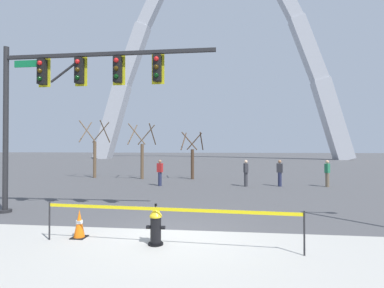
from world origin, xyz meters
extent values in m
plane|color=#474749|center=(0.00, 0.00, 0.00)|extent=(240.00, 240.00, 0.00)
cylinder|color=black|center=(-0.28, -0.98, 0.03)|extent=(0.36, 0.36, 0.05)
cylinder|color=black|center=(-0.28, -0.98, 0.36)|extent=(0.26, 0.26, 0.62)
cylinder|color=gold|center=(-0.28, -0.98, 0.69)|extent=(0.30, 0.30, 0.04)
cone|color=gold|center=(-0.28, -0.98, 0.82)|extent=(0.30, 0.30, 0.22)
cylinder|color=black|center=(-0.28, -0.98, 0.96)|extent=(0.06, 0.06, 0.06)
cylinder|color=black|center=(-0.46, -0.98, 0.42)|extent=(0.10, 0.09, 0.09)
cylinder|color=black|center=(-0.10, -0.98, 0.42)|extent=(0.10, 0.09, 0.09)
cylinder|color=black|center=(-0.28, -0.78, 0.33)|extent=(0.13, 0.14, 0.13)
cylinder|color=black|center=(-0.28, -0.70, 0.33)|extent=(0.15, 0.03, 0.15)
cylinder|color=#232326|center=(-3.04, -0.94, 0.49)|extent=(0.04, 0.04, 0.97)
cylinder|color=#232326|center=(3.08, -1.29, 0.49)|extent=(0.04, 0.04, 0.97)
cube|color=yellow|center=(0.02, -1.11, 0.89)|extent=(6.11, 0.36, 0.08)
cube|color=black|center=(-2.37, -0.69, 0.01)|extent=(0.36, 0.36, 0.03)
cone|color=orange|center=(-2.37, -0.69, 0.38)|extent=(0.28, 0.28, 0.70)
cylinder|color=white|center=(-2.37, -0.69, 0.42)|extent=(0.17, 0.17, 0.08)
cylinder|color=#232326|center=(-6.51, 1.76, 3.00)|extent=(0.18, 0.18, 6.00)
cylinder|color=#232326|center=(-6.51, 1.76, 0.05)|extent=(0.44, 0.44, 0.10)
cube|color=#232326|center=(-2.71, 1.76, 5.60)|extent=(7.60, 0.12, 0.12)
cylinder|color=#232326|center=(-4.23, 1.76, 5.05)|extent=(1.11, 0.08, 0.81)
cube|color=black|center=(-5.11, 1.76, 5.05)|extent=(0.26, 0.24, 0.90)
cube|color=gold|center=(-5.11, 1.90, 5.05)|extent=(0.44, 0.03, 1.04)
sphere|color=red|center=(-5.11, 1.63, 5.33)|extent=(0.16, 0.16, 0.16)
sphere|color=#392706|center=(-5.11, 1.63, 5.05)|extent=(0.16, 0.16, 0.16)
sphere|color=black|center=(-5.11, 1.63, 4.77)|extent=(0.16, 0.16, 0.16)
cube|color=black|center=(-3.71, 1.76, 5.05)|extent=(0.26, 0.24, 0.90)
cube|color=gold|center=(-3.71, 1.90, 5.05)|extent=(0.44, 0.03, 1.04)
sphere|color=red|center=(-3.71, 1.63, 5.33)|extent=(0.16, 0.16, 0.16)
sphere|color=#392706|center=(-3.71, 1.63, 5.05)|extent=(0.16, 0.16, 0.16)
sphere|color=black|center=(-3.71, 1.63, 4.77)|extent=(0.16, 0.16, 0.16)
cube|color=black|center=(-2.31, 1.76, 5.05)|extent=(0.26, 0.24, 0.90)
cube|color=gold|center=(-2.31, 1.90, 5.05)|extent=(0.44, 0.03, 1.04)
sphere|color=red|center=(-2.31, 1.63, 5.33)|extent=(0.16, 0.16, 0.16)
sphere|color=#392706|center=(-2.31, 1.63, 5.05)|extent=(0.16, 0.16, 0.16)
sphere|color=black|center=(-2.31, 1.63, 4.77)|extent=(0.16, 0.16, 0.16)
cube|color=black|center=(-0.91, 1.76, 5.05)|extent=(0.26, 0.24, 0.90)
cube|color=gold|center=(-0.91, 1.90, 5.05)|extent=(0.44, 0.03, 1.04)
sphere|color=red|center=(-0.91, 1.63, 5.33)|extent=(0.16, 0.16, 0.16)
sphere|color=#392706|center=(-0.91, 1.63, 5.05)|extent=(0.16, 0.16, 0.16)
sphere|color=black|center=(-0.91, 1.63, 4.77)|extent=(0.16, 0.16, 0.16)
cube|color=#0F6638|center=(-5.71, 1.74, 5.35)|extent=(0.90, 0.04, 0.24)
cube|color=#B2B5BC|center=(-22.13, 49.82, 7.70)|extent=(7.42, 3.09, 16.35)
cube|color=#B2B5BC|center=(-17.70, 49.82, 21.56)|extent=(7.06, 2.76, 13.35)
cube|color=#B2B5BC|center=(-13.28, 49.82, 32.33)|extent=(6.67, 2.44, 10.38)
cube|color=#B2B5BC|center=(17.70, 49.82, 21.56)|extent=(7.06, 2.76, 13.35)
cube|color=#B2B5BC|center=(22.13, 49.82, 7.70)|extent=(7.42, 3.09, 16.35)
cylinder|color=brown|center=(-8.65, 13.37, 1.40)|extent=(0.24, 0.24, 2.81)
cylinder|color=brown|center=(-9.51, 13.54, 3.57)|extent=(0.38, 1.51, 1.68)
cylinder|color=brown|center=(-7.78, 13.28, 3.57)|extent=(0.23, 1.52, 1.68)
cylinder|color=brown|center=(-8.57, 14.24, 3.57)|extent=(1.52, 0.23, 1.68)
cylinder|color=brown|center=(-8.84, 12.52, 3.57)|extent=(1.50, 0.41, 1.68)
cylinder|color=brown|center=(-4.73, 12.93, 1.31)|extent=(0.24, 0.24, 2.62)
cylinder|color=brown|center=(-5.53, 13.09, 3.33)|extent=(0.36, 1.41, 1.57)
cylinder|color=brown|center=(-3.92, 12.85, 3.33)|extent=(0.22, 1.42, 1.57)
cylinder|color=brown|center=(-4.65, 13.74, 3.33)|extent=(1.42, 0.22, 1.57)
cylinder|color=brown|center=(-4.91, 12.14, 3.33)|extent=(1.40, 0.39, 1.57)
cylinder|color=#473323|center=(-0.99, 13.24, 1.11)|extent=(0.24, 0.24, 2.22)
cylinder|color=#473323|center=(-1.67, 13.37, 2.82)|extent=(0.32, 1.20, 1.33)
cylinder|color=#473323|center=(-0.31, 13.17, 2.82)|extent=(0.20, 1.21, 1.33)
cylinder|color=#473323|center=(-0.92, 13.92, 2.82)|extent=(1.21, 0.20, 1.33)
cylinder|color=#473323|center=(-1.14, 12.57, 2.82)|extent=(1.20, 0.34, 1.33)
cylinder|color=#232847|center=(-2.55, 9.34, 0.42)|extent=(0.22, 0.22, 0.84)
cube|color=#B22323|center=(-2.55, 9.34, 1.11)|extent=(0.39, 0.30, 0.54)
sphere|color=#936B4C|center=(-2.55, 9.34, 1.49)|extent=(0.20, 0.20, 0.20)
cylinder|color=brown|center=(7.45, 10.02, 0.42)|extent=(0.22, 0.22, 0.84)
cube|color=#23754C|center=(7.45, 10.02, 1.11)|extent=(0.38, 0.39, 0.54)
sphere|color=tan|center=(7.45, 10.02, 1.49)|extent=(0.20, 0.20, 0.20)
cylinder|color=#38383D|center=(2.65, 9.66, 0.42)|extent=(0.22, 0.22, 0.84)
cube|color=#333338|center=(2.65, 9.66, 1.11)|extent=(0.27, 0.38, 0.54)
sphere|color=beige|center=(2.65, 9.66, 1.49)|extent=(0.20, 0.20, 0.20)
cylinder|color=#232847|center=(4.68, 9.93, 0.42)|extent=(0.22, 0.22, 0.84)
cube|color=#333338|center=(4.68, 9.93, 1.11)|extent=(0.39, 0.31, 0.54)
sphere|color=#936B4C|center=(4.68, 9.93, 1.49)|extent=(0.20, 0.20, 0.20)
camera|label=1|loc=(1.36, -7.67, 2.34)|focal=26.55mm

